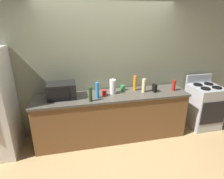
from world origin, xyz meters
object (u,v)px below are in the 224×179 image
(bottle_hand_soap, at_px, (144,86))
(bottle_hot_sauce, at_px, (174,86))
(bottle_wine, at_px, (90,94))
(mug_red, at_px, (104,93))
(bottle_spray_cleaner, at_px, (97,90))
(mug_green, at_px, (123,88))
(cordless_phone, at_px, (155,88))
(paper_towel_roll, at_px, (113,87))
(stove_range, at_px, (203,106))
(microwave, at_px, (62,91))
(bottle_dish_soap, at_px, (135,83))

(bottle_hand_soap, xyz_separation_m, bottle_hot_sauce, (0.60, -0.05, -0.03))
(bottle_wine, height_order, mug_red, bottle_wine)
(bottle_spray_cleaner, relative_size, mug_green, 2.90)
(cordless_phone, height_order, bottle_hot_sauce, bottle_hot_sauce)
(bottle_hot_sauce, distance_m, bottle_spray_cleaner, 1.49)
(bottle_hot_sauce, relative_size, mug_green, 2.06)
(cordless_phone, height_order, bottle_wine, bottle_wine)
(cordless_phone, bearing_deg, paper_towel_roll, 171.71)
(stove_range, distance_m, bottle_hot_sauce, 0.96)
(paper_towel_roll, relative_size, bottle_wine, 1.08)
(bottle_spray_cleaner, bearing_deg, stove_range, 2.22)
(stove_range, distance_m, microwave, 2.94)
(cordless_phone, relative_size, bottle_spray_cleaner, 0.53)
(bottle_hot_sauce, xyz_separation_m, mug_green, (-0.96, 0.23, -0.05))
(cordless_phone, distance_m, bottle_spray_cleaner, 1.10)
(bottle_hand_soap, height_order, bottle_hot_sauce, bottle_hand_soap)
(paper_towel_roll, relative_size, bottle_dish_soap, 0.94)
(bottle_spray_cleaner, bearing_deg, cordless_phone, 2.89)
(bottle_hand_soap, relative_size, bottle_dish_soap, 0.91)
(stove_range, distance_m, mug_red, 2.20)
(bottle_wine, xyz_separation_m, bottle_spray_cleaner, (0.13, 0.12, 0.02))
(bottle_hand_soap, bearing_deg, mug_red, 179.80)
(microwave, bearing_deg, bottle_dish_soap, 3.41)
(bottle_dish_soap, distance_m, bottle_hot_sauce, 0.75)
(cordless_phone, relative_size, bottle_hot_sauce, 0.74)
(bottle_dish_soap, distance_m, mug_red, 0.65)
(bottle_hot_sauce, bearing_deg, bottle_dish_soap, 165.98)
(bottle_hot_sauce, bearing_deg, mug_red, 177.79)
(bottle_hot_sauce, xyz_separation_m, mug_red, (-1.35, 0.05, -0.05))
(bottle_spray_cleaner, bearing_deg, bottle_hand_soap, 5.48)
(bottle_hot_sauce, bearing_deg, mug_green, 166.19)
(bottle_dish_soap, bearing_deg, bottle_hand_soap, -45.33)
(bottle_dish_soap, height_order, mug_green, bottle_dish_soap)
(paper_towel_roll, xyz_separation_m, bottle_hand_soap, (0.58, -0.05, -0.01))
(bottle_spray_cleaner, bearing_deg, paper_towel_roll, 24.33)
(bottle_wine, bearing_deg, bottle_hot_sauce, 5.47)
(bottle_hot_sauce, height_order, bottle_spray_cleaner, bottle_spray_cleaner)
(paper_towel_roll, height_order, bottle_hand_soap, paper_towel_roll)
(mug_red, bearing_deg, cordless_phone, -1.93)
(bottle_wine, distance_m, mug_red, 0.35)
(paper_towel_roll, xyz_separation_m, mug_red, (-0.17, -0.05, -0.09))
(microwave, bearing_deg, bottle_hot_sauce, -2.76)
(microwave, xyz_separation_m, cordless_phone, (1.70, -0.08, -0.06))
(paper_towel_roll, height_order, cordless_phone, paper_towel_roll)
(bottle_spray_cleaner, bearing_deg, microwave, 167.18)
(bottle_spray_cleaner, xyz_separation_m, mug_green, (0.53, 0.27, -0.09))
(bottle_spray_cleaner, bearing_deg, bottle_wine, -138.10)
(stove_range, height_order, microwave, microwave)
(paper_towel_roll, distance_m, mug_green, 0.28)
(bottle_hot_sauce, relative_size, mug_red, 2.02)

